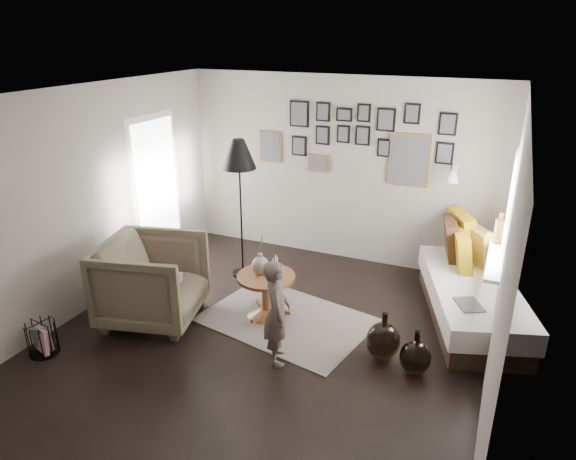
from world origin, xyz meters
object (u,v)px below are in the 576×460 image
at_px(demijohn_large, 383,341).
at_px(child, 277,312).
at_px(pedestal_table, 266,297).
at_px(armchair, 153,281).
at_px(vase, 260,262).
at_px(magazine_basket, 42,338).
at_px(daybed, 473,291).
at_px(floor_lamp, 239,159).
at_px(demijohn_small, 415,357).

relative_size(demijohn_large, child, 0.47).
distance_m(demijohn_large, child, 1.14).
distance_m(pedestal_table, armchair, 1.31).
bearing_deg(pedestal_table, vase, 165.96).
xyz_separation_m(pedestal_table, vase, (-0.08, 0.02, 0.43)).
bearing_deg(magazine_basket, demijohn_large, 22.28).
height_order(pedestal_table, child, child).
height_order(armchair, magazine_basket, armchair).
bearing_deg(daybed, floor_lamp, 164.19).
height_order(pedestal_table, floor_lamp, floor_lamp).
xyz_separation_m(vase, floor_lamp, (-0.69, 0.83, 0.94)).
distance_m(vase, daybed, 2.49).
distance_m(pedestal_table, magazine_basket, 2.41).
bearing_deg(demijohn_small, armchair, -176.64).
distance_m(magazine_basket, demijohn_small, 3.80).
relative_size(magazine_basket, demijohn_small, 0.76).
distance_m(floor_lamp, demijohn_small, 3.19).
distance_m(pedestal_table, demijohn_small, 1.84).
height_order(daybed, child, child).
height_order(daybed, demijohn_small, daybed).
bearing_deg(pedestal_table, daybed, 23.92).
bearing_deg(floor_lamp, pedestal_table, -47.72).
bearing_deg(demijohn_large, vase, 169.42).
bearing_deg(vase, daybed, 22.74).
bearing_deg(armchair, magazine_basket, 134.04).
bearing_deg(magazine_basket, daybed, 32.74).
bearing_deg(vase, armchair, -151.87).
relative_size(daybed, floor_lamp, 1.21).
relative_size(daybed, armchair, 2.11).
height_order(magazine_basket, demijohn_small, demijohn_small).
bearing_deg(demijohn_small, magazine_basket, -161.39).
bearing_deg(daybed, magazine_basket, -165.44).
xyz_separation_m(armchair, child, (1.63, -0.17, 0.07)).
xyz_separation_m(vase, child, (0.55, -0.75, -0.12)).
height_order(armchair, demijohn_small, armchair).
bearing_deg(magazine_basket, floor_lamp, 67.10).
xyz_separation_m(floor_lamp, demijohn_small, (2.57, -1.23, -1.44)).
xyz_separation_m(daybed, demijohn_large, (-0.74, -1.24, -0.11)).
bearing_deg(child, daybed, -72.57).
height_order(armchair, floor_lamp, floor_lamp).
height_order(daybed, demijohn_large, daybed).
distance_m(armchair, demijohn_small, 2.98).
bearing_deg(floor_lamp, daybed, 2.36).
height_order(vase, daybed, daybed).
height_order(floor_lamp, child, floor_lamp).
relative_size(daybed, demijohn_small, 4.76).
bearing_deg(demijohn_large, pedestal_table, 169.62).
height_order(vase, armchair, vase).
height_order(armchair, child, child).
distance_m(pedestal_table, daybed, 2.40).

